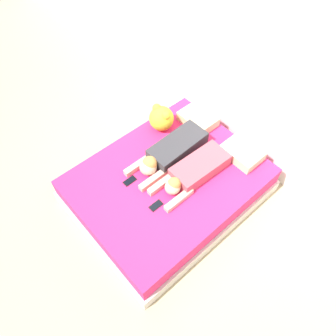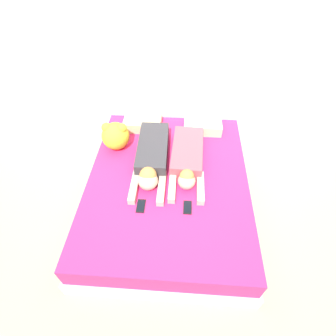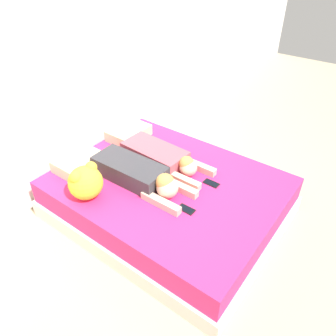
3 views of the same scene
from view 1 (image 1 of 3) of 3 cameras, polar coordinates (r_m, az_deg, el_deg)
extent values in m
plane|color=tan|center=(4.14, 0.00, -4.73)|extent=(12.00, 12.00, 0.00)
cube|color=white|center=(3.83, 14.49, 16.50)|extent=(12.00, 0.06, 2.60)
cube|color=beige|center=(4.06, 0.00, -4.06)|extent=(1.72, 2.17, 0.18)
cube|color=#E5286B|center=(3.88, 0.00, -2.37)|extent=(1.66, 2.11, 0.25)
cube|color=beige|center=(4.29, 5.24, 8.51)|extent=(0.46, 0.34, 0.13)
cube|color=beige|center=(4.00, 12.81, 2.64)|extent=(0.46, 0.34, 0.13)
cube|color=#333338|center=(3.92, 1.68, 3.72)|extent=(0.34, 0.74, 0.19)
sphere|color=beige|center=(3.73, -3.48, 0.19)|extent=(0.20, 0.20, 0.20)
sphere|color=#D18C47|center=(3.71, -3.21, 0.82)|extent=(0.17, 0.17, 0.17)
cube|color=beige|center=(3.84, -5.08, 0.60)|extent=(0.07, 0.40, 0.07)
cube|color=beige|center=(3.71, -2.44, -1.93)|extent=(0.07, 0.40, 0.07)
cube|color=#B24C59|center=(3.77, 5.59, 0.23)|extent=(0.36, 0.70, 0.16)
sphere|color=beige|center=(3.59, 0.81, -3.33)|extent=(0.18, 0.18, 0.18)
sphere|color=#D18C47|center=(3.56, 1.08, -2.79)|extent=(0.15, 0.15, 0.15)
cube|color=beige|center=(3.68, -1.06, -2.72)|extent=(0.07, 0.38, 0.07)
cube|color=beige|center=(3.57, 1.91, -5.51)|extent=(0.07, 0.38, 0.07)
cube|color=black|center=(3.76, -6.67, -2.25)|extent=(0.08, 0.15, 0.01)
cube|color=black|center=(3.75, -6.68, -2.20)|extent=(0.07, 0.13, 0.00)
cube|color=black|center=(3.57, -2.11, -6.56)|extent=(0.08, 0.15, 0.01)
cube|color=black|center=(3.56, -2.11, -6.52)|extent=(0.07, 0.13, 0.00)
sphere|color=yellow|center=(4.15, -1.15, 8.63)|extent=(0.31, 0.31, 0.31)
sphere|color=yellow|center=(4.12, -1.97, 10.40)|extent=(0.11, 0.11, 0.11)
sphere|color=yellow|center=(4.02, -0.36, 9.15)|extent=(0.11, 0.11, 0.11)
camera|label=2|loc=(1.84, -42.99, 2.97)|focal=28.00mm
camera|label=3|loc=(3.78, -44.90, 22.89)|focal=35.00mm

